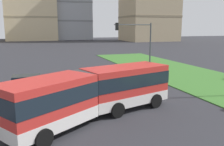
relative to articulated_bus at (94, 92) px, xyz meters
name	(u,v)px	position (x,y,z in m)	size (l,w,h in m)	color
articulated_bus	(94,92)	(0.00, 0.00, 0.00)	(11.64, 7.08, 3.00)	red
car_navy_sedan	(28,84)	(-4.01, 7.57, -0.90)	(4.43, 2.08, 1.58)	#19234C
traffic_light_far_right	(139,40)	(7.89, 10.40, 2.62)	(4.44, 0.28, 6.17)	#474C51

